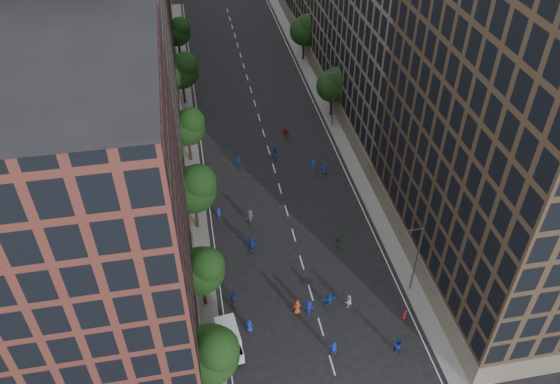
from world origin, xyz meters
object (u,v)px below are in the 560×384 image
at_px(streetlamp_far, 332,97).
at_px(skater_0, 250,326).
at_px(streetlamp_near, 415,256).
at_px(cargo_van, 229,340).
at_px(skater_2, 397,345).
at_px(skater_1, 333,348).

bearing_deg(streetlamp_far, skater_0, -116.43).
distance_m(streetlamp_near, cargo_van, 20.41).
bearing_deg(streetlamp_near, skater_2, -118.50).
relative_size(cargo_van, skater_0, 2.98).
xyz_separation_m(cargo_van, skater_2, (15.83, -3.35, -0.37)).
relative_size(cargo_van, skater_2, 2.64).
xyz_separation_m(cargo_van, skater_1, (9.68, -2.61, -0.30)).
bearing_deg(cargo_van, streetlamp_far, 55.32).
relative_size(streetlamp_near, cargo_van, 1.94).
distance_m(streetlamp_far, skater_2, 40.51).
relative_size(streetlamp_near, streetlamp_far, 1.00).
distance_m(streetlamp_near, skater_2, 9.14).
bearing_deg(streetlamp_far, streetlamp_near, -90.00).
distance_m(cargo_van, skater_1, 10.03).
height_order(cargo_van, skater_1, cargo_van).
xyz_separation_m(streetlamp_far, skater_0, (-17.49, -35.19, -4.38)).
distance_m(streetlamp_near, streetlamp_far, 33.00).
xyz_separation_m(cargo_van, skater_0, (2.19, 1.56, -0.47)).
distance_m(skater_0, skater_2, 14.49).
distance_m(streetlamp_near, skater_0, 18.16).
bearing_deg(streetlamp_near, streetlamp_far, 90.00).
height_order(streetlamp_far, cargo_van, streetlamp_far).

